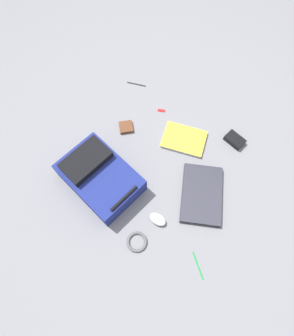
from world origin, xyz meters
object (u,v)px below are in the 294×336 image
backpack (99,176)px  book_blue (184,139)px  usb_stick (161,110)px  cable_coil (137,242)px  pen_blue (136,84)px  laptop (202,194)px  power_brick (235,140)px  computer_mouse (158,219)px  pen_black (198,266)px  earbud_pouch (126,127)px

backpack → book_blue: bearing=144.7°
book_blue → usb_stick: bearing=-122.5°
cable_coil → usb_stick: cable_coil is taller
cable_coil → pen_blue: cable_coil is taller
laptop → power_brick: bearing=172.7°
power_brick → pen_blue: (-0.13, -0.75, -0.01)m
laptop → book_blue: size_ratio=1.42×
computer_mouse → pen_blue: 0.96m
backpack → power_brick: bearing=134.1°
computer_mouse → pen_black: 0.31m
laptop → cable_coil: laptop is taller
laptop → pen_black: size_ratio=2.83×
power_brick → pen_blue: bearing=-99.8°
book_blue → cable_coil: bearing=1.7°
pen_blue → usb_stick: size_ratio=2.70×
laptop → power_brick: 0.42m
backpack → cable_coil: 0.42m
cable_coil → pen_black: bearing=95.8°
usb_stick → earbud_pouch: bearing=-33.5°
computer_mouse → laptop: bearing=154.1°
power_brick → earbud_pouch: size_ratio=1.42×
power_brick → book_blue: bearing=-65.3°
backpack → book_blue: size_ratio=1.80×
computer_mouse → pen_black: bearing=75.0°
laptop → pen_black: (0.37, 0.13, -0.01)m
book_blue → usb_stick: book_blue is taller
cable_coil → computer_mouse: bearing=162.6°
book_blue → pen_black: bearing=28.8°
computer_mouse → power_brick: size_ratio=0.81×
pen_blue → usb_stick: 0.28m
computer_mouse → power_brick: (-0.66, 0.22, -0.00)m
book_blue → cable_coil: book_blue is taller
laptop → backpack: bearing=-72.3°
cable_coil → usb_stick: (-0.83, -0.24, -0.00)m
pen_black → computer_mouse: bearing=-112.9°
pen_blue → usb_stick: same height
laptop → book_blue: laptop is taller
laptop → computer_mouse: 0.29m
cable_coil → usb_stick: size_ratio=2.27×
earbud_pouch → usb_stick: bearing=146.5°
computer_mouse → earbud_pouch: computer_mouse is taller
book_blue → computer_mouse: (0.53, 0.07, 0.01)m
pen_blue → book_blue: bearing=60.8°
backpack → usb_stick: 0.62m
computer_mouse → cable_coil: size_ratio=0.87×
pen_blue → laptop: bearing=51.9°
laptop → earbud_pouch: (-0.21, -0.60, -0.00)m
laptop → computer_mouse: (0.24, -0.16, 0.00)m
power_brick → backpack: bearing=-45.9°
backpack → cable_coil: (0.22, 0.35, -0.06)m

